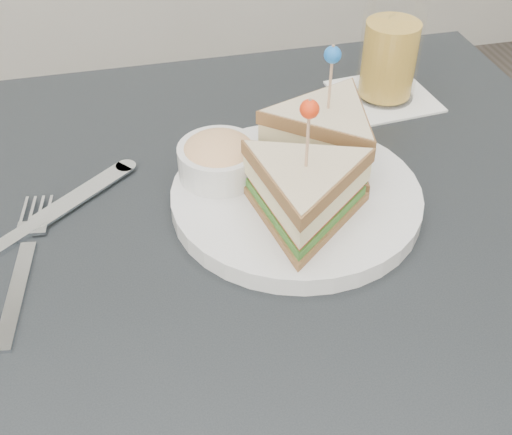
% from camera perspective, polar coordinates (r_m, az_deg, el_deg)
% --- Properties ---
extents(table, '(0.80, 0.80, 0.75)m').
position_cam_1_polar(table, '(0.61, -0.71, -9.81)').
color(table, black).
rests_on(table, ground).
extents(plate_meal, '(0.28, 0.28, 0.14)m').
position_cam_1_polar(plate_meal, '(0.60, 4.07, 4.30)').
color(plate_meal, silver).
rests_on(plate_meal, table).
extents(cutlery_fork, '(0.05, 0.19, 0.01)m').
position_cam_1_polar(cutlery_fork, '(0.60, -19.82, -3.34)').
color(cutlery_fork, silver).
rests_on(cutlery_fork, table).
extents(cutlery_knife, '(0.17, 0.15, 0.01)m').
position_cam_1_polar(cutlery_knife, '(0.63, -18.33, -0.14)').
color(cutlery_knife, silver).
rests_on(cutlery_knife, table).
extents(drink_set, '(0.12, 0.12, 0.14)m').
position_cam_1_polar(drink_set, '(0.77, 11.86, 14.46)').
color(drink_set, white).
rests_on(drink_set, table).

